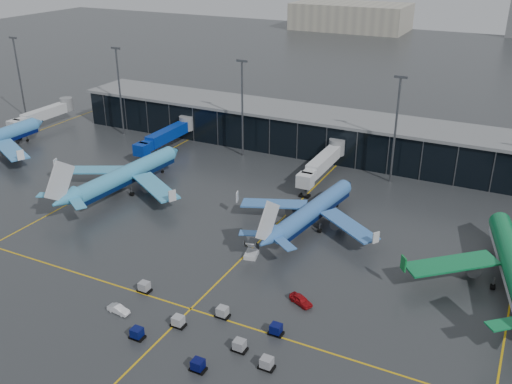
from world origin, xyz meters
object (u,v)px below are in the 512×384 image
at_px(baggage_carts, 206,331).
at_px(service_van_red, 301,300).
at_px(mobile_airstair, 251,253).
at_px(service_van_white, 118,309).
at_px(airliner_arkefly, 126,164).
at_px(airliner_klm_near, 314,200).

height_order(baggage_carts, service_van_red, baggage_carts).
relative_size(mobile_airstair, service_van_white, 0.95).
xyz_separation_m(baggage_carts, service_van_white, (-15.11, -1.41, -0.13)).
distance_m(service_van_red, service_van_white, 28.72).
distance_m(airliner_arkefly, baggage_carts, 57.44).
bearing_deg(mobile_airstair, airliner_arkefly, 147.19).
xyz_separation_m(service_van_red, service_van_white, (-24.51, -14.98, -0.11)).
relative_size(airliner_arkefly, service_van_red, 9.66).
bearing_deg(airliner_arkefly, mobile_airstair, -15.21).
bearing_deg(mobile_airstair, airliner_klm_near, 57.94).
height_order(baggage_carts, mobile_airstair, mobile_airstair).
xyz_separation_m(airliner_arkefly, mobile_airstair, (39.05, -13.95, -5.63)).
distance_m(mobile_airstair, service_van_white, 26.85).
bearing_deg(airliner_klm_near, service_van_red, -64.59).
distance_m(airliner_klm_near, service_van_red, 27.77).
bearing_deg(service_van_white, mobile_airstair, -19.95).
distance_m(baggage_carts, service_van_red, 16.50).
distance_m(airliner_arkefly, mobile_airstair, 41.85).
xyz_separation_m(airliner_klm_near, service_van_white, (-16.35, -41.06, -5.05)).
bearing_deg(service_van_red, baggage_carts, 170.47).
bearing_deg(airliner_klm_near, service_van_white, -103.67).
bearing_deg(service_van_red, airliner_klm_near, 42.56).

